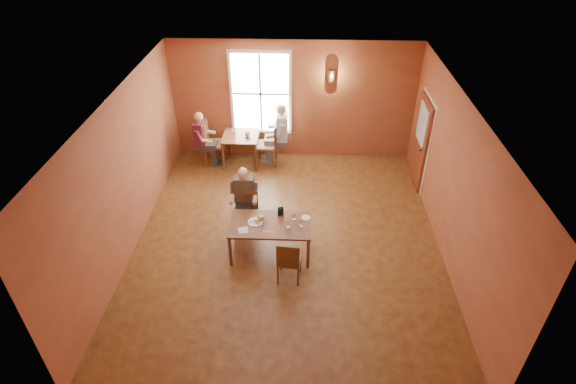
{
  "coord_description": "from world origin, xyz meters",
  "views": [
    {
      "loc": [
        0.28,
        -6.88,
        5.95
      ],
      "look_at": [
        0.0,
        0.2,
        1.05
      ],
      "focal_mm": 28.0,
      "sensor_mm": 36.0,
      "label": 1
    }
  ],
  "objects_px": {
    "second_table": "(242,149)",
    "chair_diner_white": "(267,144)",
    "diner_maroon": "(214,138)",
    "chair_empty": "(289,259)",
    "main_table": "(271,238)",
    "diner_main": "(247,206)",
    "diner_white": "(268,137)",
    "chair_diner_main": "(248,214)",
    "chair_diner_maroon": "(215,143)"
  },
  "relations": [
    {
      "from": "chair_diner_maroon",
      "to": "diner_main",
      "type": "bearing_deg",
      "value": 22.26
    },
    {
      "from": "main_table",
      "to": "diner_main",
      "type": "xyz_separation_m",
      "value": [
        -0.5,
        0.62,
        0.3
      ]
    },
    {
      "from": "second_table",
      "to": "chair_diner_white",
      "type": "distance_m",
      "value": 0.67
    },
    {
      "from": "diner_white",
      "to": "chair_diner_white",
      "type": "bearing_deg",
      "value": 90.0
    },
    {
      "from": "diner_white",
      "to": "chair_diner_main",
      "type": "bearing_deg",
      "value": 175.79
    },
    {
      "from": "main_table",
      "to": "diner_main",
      "type": "height_order",
      "value": "diner_main"
    },
    {
      "from": "second_table",
      "to": "diner_maroon",
      "type": "height_order",
      "value": "diner_maroon"
    },
    {
      "from": "diner_main",
      "to": "diner_maroon",
      "type": "distance_m",
      "value": 2.99
    },
    {
      "from": "chair_diner_maroon",
      "to": "diner_maroon",
      "type": "height_order",
      "value": "diner_maroon"
    },
    {
      "from": "main_table",
      "to": "diner_white",
      "type": "xyz_separation_m",
      "value": [
        -0.3,
        3.38,
        0.4
      ]
    },
    {
      "from": "diner_main",
      "to": "second_table",
      "type": "height_order",
      "value": "diner_main"
    },
    {
      "from": "diner_main",
      "to": "main_table",
      "type": "bearing_deg",
      "value": 128.88
    },
    {
      "from": "diner_main",
      "to": "diner_white",
      "type": "relative_size",
      "value": 0.86
    },
    {
      "from": "chair_diner_main",
      "to": "diner_white",
      "type": "distance_m",
      "value": 2.75
    },
    {
      "from": "chair_diner_main",
      "to": "chair_empty",
      "type": "xyz_separation_m",
      "value": [
        0.88,
        -1.31,
        0.02
      ]
    },
    {
      "from": "chair_diner_main",
      "to": "diner_maroon",
      "type": "height_order",
      "value": "diner_maroon"
    },
    {
      "from": "chair_diner_main",
      "to": "diner_white",
      "type": "relative_size",
      "value": 0.58
    },
    {
      "from": "chair_empty",
      "to": "diner_main",
      "type": "bearing_deg",
      "value": 129.82
    },
    {
      "from": "diner_main",
      "to": "diner_maroon",
      "type": "relative_size",
      "value": 0.95
    },
    {
      "from": "second_table",
      "to": "chair_diner_maroon",
      "type": "height_order",
      "value": "chair_diner_maroon"
    },
    {
      "from": "second_table",
      "to": "chair_diner_maroon",
      "type": "bearing_deg",
      "value": 180.0
    },
    {
      "from": "chair_diner_white",
      "to": "diner_maroon",
      "type": "relative_size",
      "value": 0.8
    },
    {
      "from": "chair_diner_main",
      "to": "chair_diner_white",
      "type": "height_order",
      "value": "chair_diner_white"
    },
    {
      "from": "chair_diner_maroon",
      "to": "diner_maroon",
      "type": "relative_size",
      "value": 0.81
    },
    {
      "from": "main_table",
      "to": "diner_maroon",
      "type": "xyz_separation_m",
      "value": [
        -1.66,
        3.38,
        0.33
      ]
    },
    {
      "from": "diner_main",
      "to": "chair_diner_white",
      "type": "distance_m",
      "value": 2.77
    },
    {
      "from": "chair_diner_main",
      "to": "chair_diner_maroon",
      "type": "distance_m",
      "value": 2.96
    },
    {
      "from": "main_table",
      "to": "chair_diner_maroon",
      "type": "bearing_deg",
      "value": 115.75
    },
    {
      "from": "diner_main",
      "to": "chair_diner_white",
      "type": "xyz_separation_m",
      "value": [
        0.17,
        2.76,
        -0.11
      ]
    },
    {
      "from": "chair_diner_maroon",
      "to": "chair_diner_main",
      "type": "bearing_deg",
      "value": 22.48
    },
    {
      "from": "diner_main",
      "to": "diner_white",
      "type": "height_order",
      "value": "diner_white"
    },
    {
      "from": "chair_diner_maroon",
      "to": "chair_empty",
      "type": "bearing_deg",
      "value": 26.47
    },
    {
      "from": "second_table",
      "to": "chair_diner_white",
      "type": "bearing_deg",
      "value": 0.0
    },
    {
      "from": "chair_diner_white",
      "to": "chair_diner_main",
      "type": "bearing_deg",
      "value": 176.42
    },
    {
      "from": "second_table",
      "to": "chair_empty",
      "type": "bearing_deg",
      "value": -71.37
    },
    {
      "from": "diner_main",
      "to": "chair_diner_white",
      "type": "bearing_deg",
      "value": -93.54
    },
    {
      "from": "diner_main",
      "to": "diner_maroon",
      "type": "xyz_separation_m",
      "value": [
        -1.16,
        2.76,
        0.03
      ]
    },
    {
      "from": "second_table",
      "to": "chair_diner_maroon",
      "type": "distance_m",
      "value": 0.67
    },
    {
      "from": "main_table",
      "to": "chair_diner_white",
      "type": "relative_size",
      "value": 1.39
    },
    {
      "from": "chair_empty",
      "to": "diner_maroon",
      "type": "xyz_separation_m",
      "value": [
        -2.04,
        4.04,
        0.23
      ]
    },
    {
      "from": "chair_diner_main",
      "to": "diner_white",
      "type": "xyz_separation_m",
      "value": [
        0.2,
        2.73,
        0.32
      ]
    },
    {
      "from": "chair_empty",
      "to": "second_table",
      "type": "relative_size",
      "value": 1.03
    },
    {
      "from": "second_table",
      "to": "main_table",
      "type": "bearing_deg",
      "value": -73.84
    },
    {
      "from": "chair_empty",
      "to": "main_table",
      "type": "bearing_deg",
      "value": 125.3
    },
    {
      "from": "chair_diner_main",
      "to": "main_table",
      "type": "bearing_deg",
      "value": 127.57
    },
    {
      "from": "second_table",
      "to": "diner_maroon",
      "type": "distance_m",
      "value": 0.74
    },
    {
      "from": "chair_diner_white",
      "to": "diner_white",
      "type": "bearing_deg",
      "value": -90.0
    },
    {
      "from": "chair_empty",
      "to": "diner_maroon",
      "type": "distance_m",
      "value": 4.53
    },
    {
      "from": "diner_white",
      "to": "chair_empty",
      "type": "bearing_deg",
      "value": -170.42
    },
    {
      "from": "diner_white",
      "to": "diner_maroon",
      "type": "relative_size",
      "value": 1.11
    }
  ]
}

